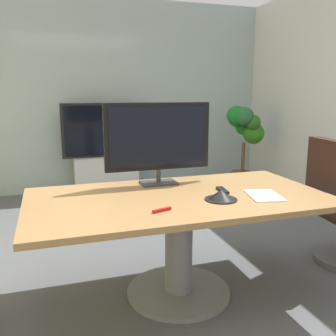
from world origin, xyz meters
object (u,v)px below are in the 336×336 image
Objects in this scene: conference_phone at (221,195)px; remote_control at (222,190)px; conference_table at (179,221)px; tv_monitor at (158,139)px; wall_display_unit at (106,164)px; potted_plant at (244,137)px.

conference_phone is 0.22m from remote_control.
conference_table is 12.27× the size of remote_control.
tv_monitor is 0.64× the size of wall_display_unit.
wall_display_unit is 5.95× the size of conference_phone.
conference_phone is at bearing -122.17° from potted_plant.
remote_control is at bearing -44.47° from tv_monitor.
wall_display_unit is 2.96m from remote_control.
wall_display_unit reaches higher than conference_table.
wall_display_unit is 1.03× the size of potted_plant.
wall_display_unit is at bearing 164.93° from potted_plant.
conference_table is at bearing -88.44° from wall_display_unit.
tv_monitor is 4.94× the size of remote_control.
conference_phone is (-1.62, -2.58, -0.03)m from potted_plant.
potted_plant is (1.94, -0.52, 0.37)m from wall_display_unit.
tv_monitor is at bearing 143.86° from remote_control.
tv_monitor is 3.82× the size of conference_phone.
conference_table is 0.37m from conference_phone.
wall_display_unit is 3.14m from conference_phone.
remote_control reaches higher than conference_table.
remote_control is at bearing 61.24° from conference_phone.
potted_plant is 7.47× the size of remote_control.
potted_plant is at bearing -15.07° from wall_display_unit.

